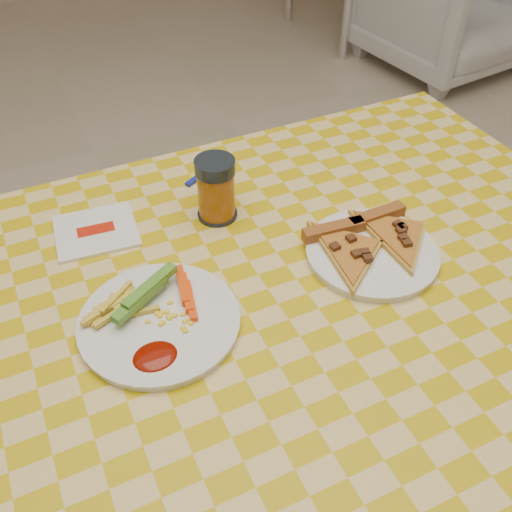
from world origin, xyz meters
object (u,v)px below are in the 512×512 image
at_px(table, 267,320).
at_px(plate_right, 372,254).
at_px(drink_glass, 216,190).
at_px(plate_left, 160,323).

relative_size(table, plate_right, 5.93).
relative_size(plate_right, drink_glass, 1.85).
xyz_separation_m(table, plate_right, (0.19, -0.01, 0.08)).
distance_m(plate_left, drink_glass, 0.28).
height_order(table, plate_right, plate_right).
bearing_deg(table, plate_right, -1.74).
relative_size(table, plate_left, 5.51).
xyz_separation_m(plate_left, plate_right, (0.37, -0.01, 0.00)).
xyz_separation_m(table, drink_glass, (-0.00, 0.21, 0.13)).
bearing_deg(plate_left, table, -0.02).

